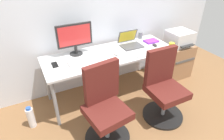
% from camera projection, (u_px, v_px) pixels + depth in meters
% --- Properties ---
extents(ground_plane, '(5.28, 5.28, 0.00)m').
position_uv_depth(ground_plane, '(111.00, 93.00, 3.09)').
color(ground_plane, brown).
extents(back_wall, '(4.40, 0.04, 2.60)m').
position_uv_depth(back_wall, '(97.00, 4.00, 2.73)').
color(back_wall, silver).
rests_on(back_wall, ground).
extents(desk, '(1.87, 0.67, 0.71)m').
position_uv_depth(desk, '(110.00, 57.00, 2.75)').
color(desk, silver).
rests_on(desk, ground).
extents(office_chair_left, '(0.54, 0.54, 0.94)m').
position_uv_depth(office_chair_left, '(105.00, 108.00, 2.18)').
color(office_chair_left, black).
rests_on(office_chair_left, ground).
extents(office_chair_right, '(0.54, 0.54, 0.94)m').
position_uv_depth(office_chair_right, '(163.00, 88.00, 2.50)').
color(office_chair_right, black).
rests_on(office_chair_right, ground).
extents(side_cabinet, '(0.46, 0.45, 0.58)m').
position_uv_depth(side_cabinet, '(175.00, 60.00, 3.43)').
color(side_cabinet, '#996B47').
rests_on(side_cabinet, ground).
extents(printer, '(0.38, 0.40, 0.24)m').
position_uv_depth(printer, '(179.00, 38.00, 3.21)').
color(printer, silver).
rests_on(printer, side_cabinet).
extents(water_bottle_on_floor, '(0.09, 0.09, 0.31)m').
position_uv_depth(water_bottle_on_floor, '(31.00, 117.00, 2.44)').
color(water_bottle_on_floor, white).
rests_on(water_bottle_on_floor, ground).
extents(desktop_monitor, '(0.48, 0.18, 0.43)m').
position_uv_depth(desktop_monitor, '(75.00, 37.00, 2.57)').
color(desktop_monitor, '#262626').
rests_on(desktop_monitor, desk).
extents(open_laptop, '(0.31, 0.29, 0.22)m').
position_uv_depth(open_laptop, '(130.00, 42.00, 2.92)').
color(open_laptop, '#4C4C51').
rests_on(open_laptop, desk).
extents(keyboard_by_monitor, '(0.34, 0.12, 0.02)m').
position_uv_depth(keyboard_by_monitor, '(81.00, 62.00, 2.50)').
color(keyboard_by_monitor, '#B7B7B7').
rests_on(keyboard_by_monitor, desk).
extents(keyboard_by_laptop, '(0.34, 0.12, 0.02)m').
position_uv_depth(keyboard_by_laptop, '(146.00, 54.00, 2.68)').
color(keyboard_by_laptop, silver).
rests_on(keyboard_by_laptop, desk).
extents(mouse_by_monitor, '(0.06, 0.10, 0.03)m').
position_uv_depth(mouse_by_monitor, '(117.00, 54.00, 2.67)').
color(mouse_by_monitor, silver).
rests_on(mouse_by_monitor, desk).
extents(mouse_by_laptop, '(0.06, 0.10, 0.03)m').
position_uv_depth(mouse_by_laptop, '(155.00, 45.00, 2.92)').
color(mouse_by_laptop, '#2D2D2D').
rests_on(mouse_by_laptop, desk).
extents(coffee_mug, '(0.08, 0.08, 0.09)m').
position_uv_depth(coffee_mug, '(172.00, 46.00, 2.82)').
color(coffee_mug, yellow).
rests_on(coffee_mug, desk).
extents(pen_cup, '(0.07, 0.07, 0.10)m').
position_uv_depth(pen_cup, '(140.00, 35.00, 3.16)').
color(pen_cup, slate).
rests_on(pen_cup, desk).
extents(phone_near_monitor, '(0.07, 0.14, 0.01)m').
position_uv_depth(phone_near_monitor, '(55.00, 65.00, 2.43)').
color(phone_near_monitor, black).
rests_on(phone_near_monitor, desk).
extents(notebook, '(0.21, 0.15, 0.03)m').
position_uv_depth(notebook, '(151.00, 41.00, 3.06)').
color(notebook, purple).
rests_on(notebook, desk).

